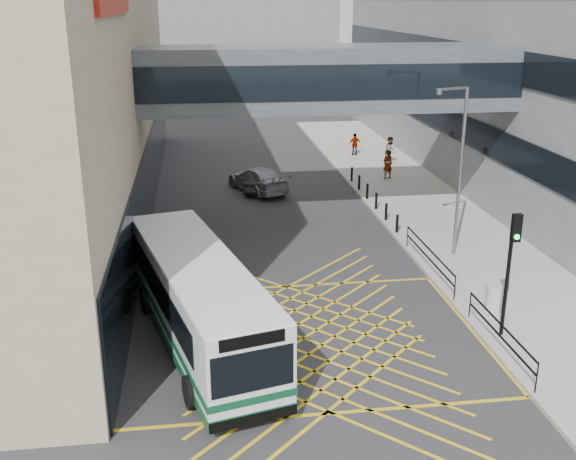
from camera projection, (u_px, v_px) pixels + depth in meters
name	position (u px, v px, depth m)	size (l,w,h in m)	color
ground	(304.00, 338.00, 23.20)	(120.00, 120.00, 0.00)	#333335
building_far	(204.00, 19.00, 76.28)	(28.00, 16.00, 18.00)	slate
skybridge	(327.00, 78.00, 32.40)	(20.00, 4.10, 3.00)	#464B50
pavement	(418.00, 203.00, 38.38)	(6.00, 54.00, 0.16)	#A8A39A
box_junction	(304.00, 338.00, 23.20)	(12.00, 9.00, 0.01)	gold
bus	(198.00, 298.00, 22.43)	(5.16, 11.26, 3.08)	silver
car_white	(232.00, 330.00, 22.44)	(1.61, 3.93, 1.25)	white
car_dark	(261.00, 180.00, 41.04)	(1.64, 4.20, 1.31)	black
car_silver	(258.00, 179.00, 40.82)	(2.11, 5.00, 1.56)	gray
traffic_light	(511.00, 258.00, 22.11)	(0.31, 0.51, 4.42)	black
street_lamp	(458.00, 162.00, 29.06)	(1.66, 0.75, 7.47)	slate
litter_bin	(493.00, 298.00, 24.79)	(0.58, 0.58, 1.00)	#ADA89E
kerb_railings	(457.00, 285.00, 25.37)	(0.05, 12.54, 1.00)	black
bollards	(372.00, 196.00, 37.86)	(0.14, 10.14, 0.90)	black
pedestrian_a	(388.00, 164.00, 43.06)	(0.73, 0.52, 1.85)	gray
pedestrian_b	(390.00, 151.00, 46.72)	(0.95, 0.55, 1.95)	gray
pedestrian_c	(355.00, 144.00, 49.68)	(0.95, 0.46, 1.61)	gray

